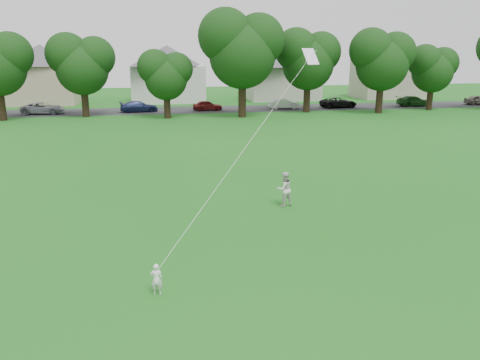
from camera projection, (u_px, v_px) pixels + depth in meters
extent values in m
plane|color=#145915|center=(226.00, 269.00, 14.56)|extent=(160.00, 160.00, 0.00)
cube|color=#2D2D30|center=(172.00, 110.00, 54.42)|extent=(90.00, 7.00, 0.01)
imported|color=white|center=(157.00, 279.00, 12.94)|extent=(0.36, 0.26, 0.92)
imported|color=silver|center=(284.00, 189.00, 20.35)|extent=(0.88, 0.77, 1.54)
plane|color=white|center=(311.00, 56.00, 21.09)|extent=(0.97, 0.76, 0.71)
cylinder|color=white|center=(252.00, 138.00, 16.99)|extent=(0.01, 0.01, 12.80)
cylinder|color=black|center=(1.00, 103.00, 45.97)|extent=(0.74, 0.74, 3.44)
cylinder|color=black|center=(85.00, 101.00, 48.52)|extent=(0.72, 0.72, 3.30)
cylinder|color=black|center=(167.00, 105.00, 47.60)|extent=(0.67, 0.67, 2.66)
cylinder|color=black|center=(242.00, 97.00, 48.30)|extent=(0.80, 0.80, 4.21)
cylinder|color=black|center=(307.00, 96.00, 52.37)|extent=(0.74, 0.74, 3.56)
cylinder|color=black|center=(379.00, 97.00, 51.60)|extent=(0.74, 0.74, 3.53)
cylinder|color=black|center=(430.00, 97.00, 54.69)|extent=(0.69, 0.69, 2.90)
imported|color=#90929D|center=(43.00, 108.00, 50.90)|extent=(4.62, 2.32, 1.26)
imported|color=#161E45|center=(139.00, 107.00, 52.67)|extent=(4.40, 2.26, 1.22)
imported|color=maroon|center=(207.00, 105.00, 54.02)|extent=(3.44, 1.43, 1.16)
imported|color=#B9B9B9|center=(284.00, 104.00, 55.60)|extent=(3.64, 1.39, 1.18)
imported|color=black|center=(339.00, 103.00, 56.77)|extent=(4.67, 2.50, 1.25)
imported|color=#194617|center=(414.00, 101.00, 58.49)|extent=(4.30, 1.81, 1.24)
imported|color=#645B55|center=(479.00, 100.00, 60.07)|extent=(3.73, 1.91, 1.21)
cube|color=tan|center=(43.00, 85.00, 60.51)|extent=(8.44, 6.97, 4.83)
pyramid|color=#49474C|center=(39.00, 44.00, 59.17)|extent=(12.18, 12.18, 2.66)
cube|color=silver|center=(168.00, 84.00, 63.28)|extent=(9.60, 7.03, 4.80)
pyramid|color=#49474C|center=(167.00, 45.00, 61.95)|extent=(13.85, 13.85, 2.64)
cube|color=#B5AFA2|center=(282.00, 83.00, 66.06)|extent=(9.66, 6.67, 4.59)
pyramid|color=#49474C|center=(283.00, 48.00, 64.79)|extent=(13.93, 13.93, 2.52)
cube|color=#AAA18C|center=(388.00, 79.00, 68.69)|extent=(9.17, 6.71, 5.61)
pyramid|color=#49474C|center=(391.00, 37.00, 67.14)|extent=(13.22, 13.22, 3.08)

